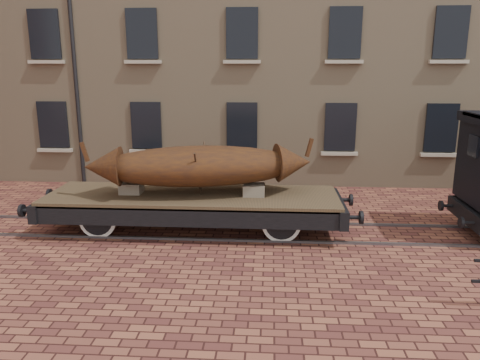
{
  "coord_description": "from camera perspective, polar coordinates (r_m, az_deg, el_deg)",
  "views": [
    {
      "loc": [
        -1.46,
        -11.81,
        4.34
      ],
      "look_at": [
        -2.28,
        0.5,
        1.3
      ],
      "focal_mm": 35.0,
      "sensor_mm": 36.0,
      "label": 1
    }
  ],
  "objects": [
    {
      "name": "ground",
      "position": [
        12.66,
        10.24,
        -6.43
      ],
      "size": [
        90.0,
        90.0,
        0.0
      ],
      "primitive_type": "plane",
      "color": "#532722"
    },
    {
      "name": "warehouse_cream",
      "position": [
        22.41,
        16.26,
        20.14
      ],
      "size": [
        40.0,
        10.19,
        14.0
      ],
      "color": "tan",
      "rests_on": "ground"
    },
    {
      "name": "rail_track",
      "position": [
        12.65,
        10.25,
        -6.3
      ],
      "size": [
        30.0,
        1.52,
        0.06
      ],
      "color": "#59595E",
      "rests_on": "ground"
    },
    {
      "name": "flatcar_wagon",
      "position": [
        12.49,
        -5.81,
        -2.62
      ],
      "size": [
        8.66,
        2.35,
        1.31
      ],
      "color": "brown",
      "rests_on": "ground"
    },
    {
      "name": "iron_boat",
      "position": [
        12.22,
        -4.89,
        1.74
      ],
      "size": [
        5.96,
        2.52,
        1.46
      ],
      "color": "#4D280E",
      "rests_on": "flatcar_wagon"
    }
  ]
}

